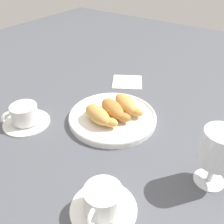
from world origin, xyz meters
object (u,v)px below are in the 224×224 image
Objects in this scene: folded_napkin at (127,82)px; croissant_extra at (126,104)px; coffee_cup_near at (25,116)px; croissant_small at (113,109)px; juice_glass_left at (219,150)px; croissant_large at (99,115)px; pastry_plate at (112,117)px; coffee_cup_far at (103,202)px.

croissant_extra is at bearing -58.82° from folded_napkin.
croissant_extra is at bearing 43.84° from coffee_cup_near.
croissant_small reaches higher than folded_napkin.
croissant_small is 0.26m from coffee_cup_near.
croissant_large is at bearing 176.93° from juice_glass_left.
folded_napkin is (-0.40, 0.29, -0.09)m from juice_glass_left.
croissant_extra is 0.30m from coffee_cup_near.
croissant_small is 0.05m from croissant_extra.
croissant_small is at bearing -109.45° from croissant_extra.
pastry_plate is 2.38× the size of folded_napkin.
pastry_plate is at bearing -109.80° from croissant_extra.
croissant_large is at bearing -109.26° from pastry_plate.
coffee_cup_far reaches higher than pastry_plate.
croissant_extra is 0.32m from juice_glass_left.
croissant_small is at bearing 121.28° from coffee_cup_far.
juice_glass_left is (0.31, -0.06, 0.08)m from pastry_plate.
coffee_cup_near is 1.00× the size of coffee_cup_far.
coffee_cup_far is at bearing -58.72° from croissant_small.
croissant_extra is at bearing 70.20° from pastry_plate.
folded_napkin is at bearing 105.53° from croissant_large.
pastry_plate is 1.93× the size of coffee_cup_far.
juice_glass_left reaches higher than folded_napkin.
croissant_large is 0.28m from coffee_cup_far.
croissant_large reaches higher than coffee_cup_far.
coffee_cup_far is (0.16, -0.26, 0.02)m from pastry_plate.
croissant_large is 0.29m from folded_napkin.
coffee_cup_near is 0.52m from juice_glass_left.
croissant_small is at bearing 70.36° from croissant_large.
croissant_small is 0.25m from folded_napkin.
croissant_extra reaches higher than folded_napkin.
croissant_extra is (0.02, 0.05, 0.03)m from pastry_plate.
juice_glass_left is (0.29, -0.11, 0.05)m from croissant_extra.
coffee_cup_far is at bearing -65.24° from croissant_extra.
juice_glass_left is 0.51m from folded_napkin.
pastry_plate is at bearing 168.76° from juice_glass_left.
croissant_extra is at bearing 70.55° from croissant_small.
croissant_small is (0.02, 0.05, 0.00)m from croissant_large.
pastry_plate is 2.15× the size of croissant_extra.
coffee_cup_far is (0.14, -0.31, -0.01)m from croissant_extra.
folded_napkin is at bearing 117.23° from coffee_cup_far.
juice_glass_left reaches higher than coffee_cup_far.
croissant_large and croissant_small have the same top height.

